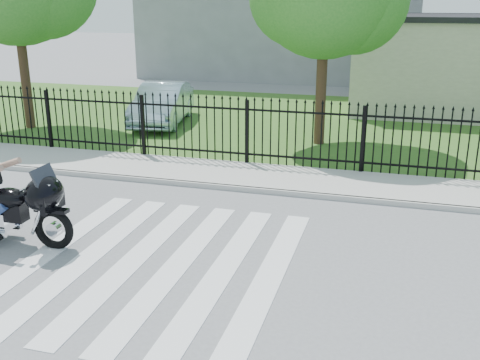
# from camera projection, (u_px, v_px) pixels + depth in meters

# --- Properties ---
(ground) EXTENTS (120.00, 120.00, 0.00)m
(ground) POSITION_uv_depth(u_px,v_px,m) (155.00, 263.00, 9.60)
(ground) COLOR slate
(ground) RESTS_ON ground
(crosswalk) EXTENTS (5.00, 5.50, 0.01)m
(crosswalk) POSITION_uv_depth(u_px,v_px,m) (155.00, 262.00, 9.60)
(crosswalk) COLOR silver
(crosswalk) RESTS_ON ground
(sidewalk) EXTENTS (40.00, 2.00, 0.12)m
(sidewalk) POSITION_uv_depth(u_px,v_px,m) (237.00, 175.00, 14.16)
(sidewalk) COLOR #ADAAA3
(sidewalk) RESTS_ON ground
(curb) EXTENTS (40.00, 0.12, 0.12)m
(curb) POSITION_uv_depth(u_px,v_px,m) (225.00, 187.00, 13.25)
(curb) COLOR #ADAAA3
(curb) RESTS_ON ground
(grass_strip) EXTENTS (40.00, 12.00, 0.02)m
(grass_strip) POSITION_uv_depth(u_px,v_px,m) (290.00, 121.00, 20.58)
(grass_strip) COLOR #2F6121
(grass_strip) RESTS_ON ground
(iron_fence) EXTENTS (26.00, 0.04, 1.80)m
(iron_fence) POSITION_uv_depth(u_px,v_px,m) (247.00, 134.00, 14.81)
(iron_fence) COLOR black
(iron_fence) RESTS_ON ground
(parked_car) EXTENTS (2.26, 4.53, 1.43)m
(parked_car) POSITION_uv_depth(u_px,v_px,m) (162.00, 104.00, 19.96)
(parked_car) COLOR #A7C3D2
(parked_car) RESTS_ON grass_strip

